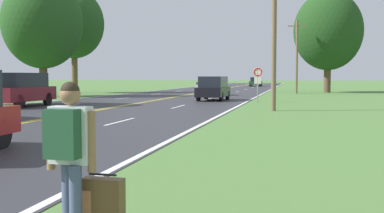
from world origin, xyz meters
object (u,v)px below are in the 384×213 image
suitcase (103,208)px  tree_mid_treeline (74,24)px  tree_far_back (42,23)px  car_white_sedan_mid_far (209,86)px  traffic_sign (258,76)px  car_dark_green_sedan_distant (256,82)px  car_maroon_suv_approaching (20,89)px  hitchhiker_person (69,144)px  car_black_van_mid_near (213,88)px  car_dark_grey_sedan_receding (205,83)px  tree_left_verge (328,31)px

suitcase → tree_mid_treeline: bearing=29.2°
tree_far_back → car_white_sedan_mid_far: 15.13m
traffic_sign → car_dark_green_sedan_distant: size_ratio=0.47×
tree_far_back → car_maroon_suv_approaching: 14.70m
hitchhiker_person → traffic_sign: bearing=3.3°
traffic_sign → car_black_van_mid_near: (-3.23, 1.78, -0.82)m
traffic_sign → car_maroon_suv_approaching: size_ratio=0.47×
suitcase → tree_far_back: size_ratio=0.07×
car_maroon_suv_approaching → car_dark_grey_sedan_receding: size_ratio=1.02×
hitchhiker_person → car_white_sedan_mid_far: hitchhiker_person is taller
car_maroon_suv_approaching → traffic_sign: bearing=-59.8°
car_dark_green_sedan_distant → car_white_sedan_mid_far: bearing=-0.3°
tree_left_verge → car_white_sedan_mid_far: (-10.69, -10.50, -5.61)m
car_black_van_mid_near → car_dark_grey_sedan_receding: bearing=-167.2°
tree_far_back → car_maroon_suv_approaching: tree_far_back is taller
tree_left_verge → car_dark_green_sedan_distant: tree_left_verge is taller
hitchhiker_person → tree_mid_treeline: bearing=28.7°
hitchhiker_person → car_dark_grey_sedan_receding: (-10.77, 64.44, -0.23)m
suitcase → tree_far_back: 37.45m
car_black_van_mid_near → tree_left_verge: bearing=156.5°
traffic_sign → car_maroon_suv_approaching: bearing=-149.2°
tree_mid_treeline → car_dark_grey_sedan_receding: bearing=68.7°
tree_mid_treeline → suitcase: bearing=-63.6°
traffic_sign → tree_left_verge: bearing=75.0°
tree_mid_treeline → car_white_sedan_mid_far: size_ratio=2.27×
tree_mid_treeline → car_maroon_suv_approaching: 23.38m
hitchhiker_person → tree_mid_treeline: 45.91m
tree_far_back → car_white_sedan_mid_far: bearing=22.3°
tree_mid_treeline → tree_far_back: (1.50, -8.87, -0.86)m
tree_left_verge → car_dark_green_sedan_distant: (-9.95, 29.77, -5.61)m
tree_left_verge → car_white_sedan_mid_far: size_ratio=2.28×
traffic_sign → hitchhiker_person: bearing=-89.5°
traffic_sign → car_maroon_suv_approaching: (-12.52, -7.45, -0.71)m
suitcase → tree_mid_treeline: (-20.21, 40.79, 6.67)m
suitcase → car_dark_green_sedan_distant: car_dark_green_sedan_distant is taller
traffic_sign → car_dark_green_sedan_distant: traffic_sign is taller
hitchhiker_person → car_black_van_mid_near: (-3.45, 28.73, -0.12)m
hitchhiker_person → traffic_sign: 26.96m
tree_left_verge → tree_mid_treeline: size_ratio=1.00×
hitchhiker_person → car_maroon_suv_approaching: car_maroon_suv_approaching is taller
hitchhiker_person → suitcase: bearing=-61.4°
tree_mid_treeline → car_black_van_mid_near: (16.46, -12.20, -6.10)m
car_dark_grey_sedan_receding → traffic_sign: bearing=-164.4°
traffic_sign → tree_left_verge: tree_left_verge is taller
traffic_sign → car_black_van_mid_near: bearing=151.1°
tree_mid_treeline → car_dark_green_sedan_distant: size_ratio=2.18×
tree_left_verge → car_white_sedan_mid_far: 16.00m
car_white_sedan_mid_far → car_dark_grey_sedan_receding: car_white_sedan_mid_far is taller
tree_far_back → tree_left_verge: bearing=33.7°
tree_far_back → car_dark_grey_sedan_receding: bearing=76.7°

